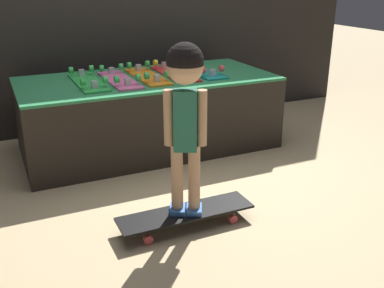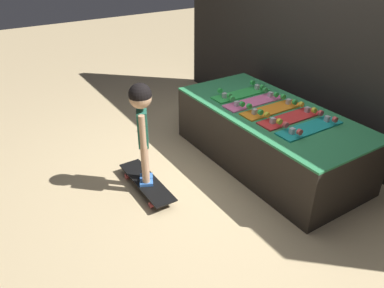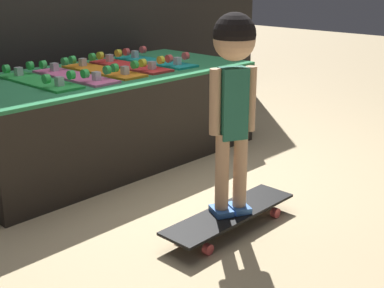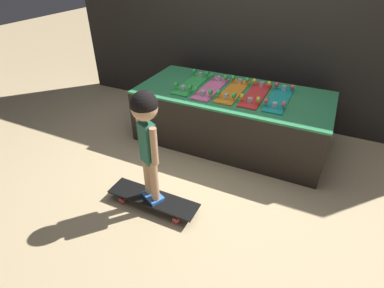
{
  "view_description": "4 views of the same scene",
  "coord_description": "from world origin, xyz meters",
  "px_view_note": "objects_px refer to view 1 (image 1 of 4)",
  "views": [
    {
      "loc": [
        -1.15,
        -2.84,
        1.38
      ],
      "look_at": [
        -0.04,
        -0.41,
        0.36
      ],
      "focal_mm": 42.0,
      "sensor_mm": 36.0,
      "label": 1
    },
    {
      "loc": [
        2.41,
        -1.93,
        2.12
      ],
      "look_at": [
        -0.2,
        -0.28,
        0.36
      ],
      "focal_mm": 35.0,
      "sensor_mm": 36.0,
      "label": 2
    },
    {
      "loc": [
        -2.1,
        -2.28,
        1.23
      ],
      "look_at": [
        -0.07,
        -0.34,
        0.31
      ],
      "focal_mm": 50.0,
      "sensor_mm": 36.0,
      "label": 3
    },
    {
      "loc": [
        0.86,
        -2.3,
        1.85
      ],
      "look_at": [
        -0.1,
        -0.28,
        0.38
      ],
      "focal_mm": 28.0,
      "sensor_mm": 36.0,
      "label": 4
    }
  ],
  "objects_px": {
    "skateboard_pink_on_rack": "(119,79)",
    "child": "(185,98)",
    "skateboard_red_on_rack": "(174,73)",
    "skateboard_on_floor": "(186,214)",
    "skateboard_green_on_rack": "(88,81)",
    "skateboard_orange_on_rack": "(147,75)",
    "skateboard_teal_on_rack": "(200,70)"
  },
  "relations": [
    {
      "from": "skateboard_green_on_rack",
      "to": "skateboard_pink_on_rack",
      "type": "relative_size",
      "value": 1.0
    },
    {
      "from": "skateboard_green_on_rack",
      "to": "skateboard_red_on_rack",
      "type": "distance_m",
      "value": 0.71
    },
    {
      "from": "skateboard_green_on_rack",
      "to": "skateboard_teal_on_rack",
      "type": "bearing_deg",
      "value": 0.76
    },
    {
      "from": "skateboard_red_on_rack",
      "to": "skateboard_teal_on_rack",
      "type": "distance_m",
      "value": 0.24
    },
    {
      "from": "skateboard_on_floor",
      "to": "child",
      "type": "bearing_deg",
      "value": 0.0
    },
    {
      "from": "skateboard_orange_on_rack",
      "to": "child",
      "type": "distance_m",
      "value": 1.31
    },
    {
      "from": "skateboard_orange_on_rack",
      "to": "skateboard_teal_on_rack",
      "type": "distance_m",
      "value": 0.47
    },
    {
      "from": "skateboard_on_floor",
      "to": "skateboard_orange_on_rack",
      "type": "bearing_deg",
      "value": 79.66
    },
    {
      "from": "skateboard_orange_on_rack",
      "to": "skateboard_red_on_rack",
      "type": "distance_m",
      "value": 0.24
    },
    {
      "from": "skateboard_pink_on_rack",
      "to": "skateboard_red_on_rack",
      "type": "distance_m",
      "value": 0.48
    },
    {
      "from": "skateboard_red_on_rack",
      "to": "skateboard_on_floor",
      "type": "relative_size",
      "value": 0.85
    },
    {
      "from": "child",
      "to": "skateboard_red_on_rack",
      "type": "bearing_deg",
      "value": 95.85
    },
    {
      "from": "skateboard_pink_on_rack",
      "to": "skateboard_orange_on_rack",
      "type": "bearing_deg",
      "value": 6.19
    },
    {
      "from": "skateboard_teal_on_rack",
      "to": "skateboard_on_floor",
      "type": "distance_m",
      "value": 1.57
    },
    {
      "from": "skateboard_green_on_rack",
      "to": "skateboard_red_on_rack",
      "type": "xyz_separation_m",
      "value": [
        0.71,
        0.01,
        0.0
      ]
    },
    {
      "from": "skateboard_pink_on_rack",
      "to": "skateboard_on_floor",
      "type": "bearing_deg",
      "value": -89.85
    },
    {
      "from": "skateboard_green_on_rack",
      "to": "skateboard_pink_on_rack",
      "type": "bearing_deg",
      "value": -6.2
    },
    {
      "from": "skateboard_orange_on_rack",
      "to": "skateboard_red_on_rack",
      "type": "bearing_deg",
      "value": 2.64
    },
    {
      "from": "skateboard_red_on_rack",
      "to": "skateboard_teal_on_rack",
      "type": "height_order",
      "value": "same"
    },
    {
      "from": "skateboard_pink_on_rack",
      "to": "skateboard_green_on_rack",
      "type": "bearing_deg",
      "value": 173.8
    },
    {
      "from": "skateboard_green_on_rack",
      "to": "skateboard_on_floor",
      "type": "distance_m",
      "value": 1.41
    },
    {
      "from": "skateboard_on_floor",
      "to": "skateboard_pink_on_rack",
      "type": "bearing_deg",
      "value": 90.15
    },
    {
      "from": "skateboard_red_on_rack",
      "to": "child",
      "type": "distance_m",
      "value": 1.38
    },
    {
      "from": "skateboard_teal_on_rack",
      "to": "child",
      "type": "distance_m",
      "value": 1.48
    },
    {
      "from": "skateboard_red_on_rack",
      "to": "skateboard_orange_on_rack",
      "type": "bearing_deg",
      "value": -177.36
    },
    {
      "from": "skateboard_teal_on_rack",
      "to": "skateboard_orange_on_rack",
      "type": "bearing_deg",
      "value": -178.47
    },
    {
      "from": "skateboard_green_on_rack",
      "to": "child",
      "type": "height_order",
      "value": "child"
    },
    {
      "from": "child",
      "to": "skateboard_teal_on_rack",
      "type": "bearing_deg",
      "value": 87.18
    },
    {
      "from": "skateboard_on_floor",
      "to": "skateboard_green_on_rack",
      "type": "bearing_deg",
      "value": 100.63
    },
    {
      "from": "skateboard_red_on_rack",
      "to": "skateboard_on_floor",
      "type": "xyz_separation_m",
      "value": [
        -0.47,
        -1.29,
        -0.53
      ]
    },
    {
      "from": "skateboard_pink_on_rack",
      "to": "child",
      "type": "relative_size",
      "value": 0.7
    },
    {
      "from": "skateboard_red_on_rack",
      "to": "skateboard_on_floor",
      "type": "distance_m",
      "value": 1.48
    }
  ]
}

